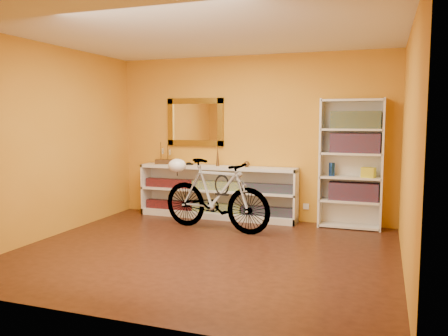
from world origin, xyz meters
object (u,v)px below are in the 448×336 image
(bookcase, at_px, (351,164))
(helmet, at_px, (177,166))
(bicycle, at_px, (216,195))
(console_unit, at_px, (217,192))

(bookcase, distance_m, helmet, 2.56)
(bicycle, height_order, helmet, bicycle)
(helmet, bearing_deg, bookcase, 15.44)
(console_unit, bearing_deg, bookcase, 0.69)
(bicycle, distance_m, helmet, 0.78)
(bookcase, bearing_deg, helmet, -164.56)
(bicycle, bearing_deg, helmet, 90.00)
(bookcase, distance_m, bicycle, 2.02)
(console_unit, xyz_separation_m, bookcase, (2.08, 0.03, 0.52))
(bookcase, bearing_deg, bicycle, -156.19)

